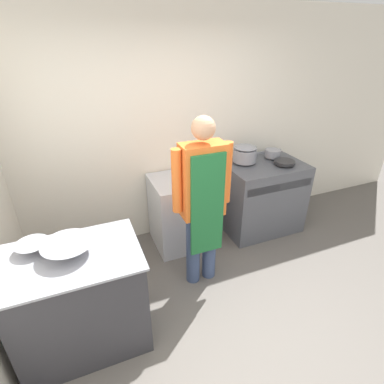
{
  "coord_description": "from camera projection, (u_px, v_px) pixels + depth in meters",
  "views": [
    {
      "loc": [
        -0.99,
        -1.39,
        2.33
      ],
      "look_at": [
        0.0,
        1.03,
        0.97
      ],
      "focal_mm": 28.0,
      "sensor_mm": 36.0,
      "label": 1
    }
  ],
  "objects": [
    {
      "name": "sauce_pot",
      "position": [
        273.0,
        153.0,
        3.86
      ],
      "size": [
        0.2,
        0.2,
        0.1
      ],
      "color": "gray",
      "rests_on": "stove"
    },
    {
      "name": "stove",
      "position": [
        261.0,
        196.0,
        3.94
      ],
      "size": [
        0.98,
        0.71,
        0.94
      ],
      "color": "#4C4F56",
      "rests_on": "ground_plane"
    },
    {
      "name": "prep_counter",
      "position": [
        81.0,
        300.0,
        2.41
      ],
      "size": [
        1.0,
        0.7,
        0.9
      ],
      "color": "#2D2D33",
      "rests_on": "ground_plane"
    },
    {
      "name": "wall_back",
      "position": [
        163.0,
        131.0,
        3.49
      ],
      "size": [
        8.0,
        0.05,
        2.7
      ],
      "color": "silver",
      "rests_on": "ground_plane"
    },
    {
      "name": "fridge_unit",
      "position": [
        178.0,
        213.0,
        3.62
      ],
      "size": [
        0.58,
        0.63,
        0.87
      ],
      "color": "silver",
      "rests_on": "ground_plane"
    },
    {
      "name": "ground_plane",
      "position": [
        237.0,
        344.0,
        2.55
      ],
      "size": [
        14.0,
        14.0,
        0.0
      ],
      "primitive_type": "plane",
      "color": "#5B5651"
    },
    {
      "name": "person_cook",
      "position": [
        202.0,
        197.0,
        2.81
      ],
      "size": [
        0.59,
        0.24,
        1.75
      ],
      "color": "#38476B",
      "rests_on": "ground_plane"
    },
    {
      "name": "mixing_bowl",
      "position": [
        68.0,
        248.0,
        2.2
      ],
      "size": [
        0.38,
        0.38,
        0.1
      ],
      "color": "gray",
      "rests_on": "prep_counter"
    },
    {
      "name": "saute_pan",
      "position": [
        284.0,
        162.0,
        3.67
      ],
      "size": [
        0.25,
        0.25,
        0.04
      ],
      "color": "#262628",
      "rests_on": "stove"
    },
    {
      "name": "stock_pot",
      "position": [
        245.0,
        153.0,
        3.7
      ],
      "size": [
        0.29,
        0.29,
        0.21
      ],
      "color": "gray",
      "rests_on": "stove"
    },
    {
      "name": "small_bowl",
      "position": [
        33.0,
        247.0,
        2.24
      ],
      "size": [
        0.25,
        0.25,
        0.07
      ],
      "color": "gray",
      "rests_on": "prep_counter"
    }
  ]
}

